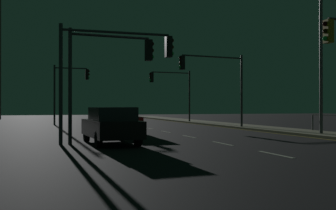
{
  "coord_description": "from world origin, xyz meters",
  "views": [
    {
      "loc": [
        -7.34,
        -2.08,
        1.6
      ],
      "look_at": [
        1.4,
        24.95,
        1.72
      ],
      "focal_mm": 41.15,
      "sensor_mm": 36.0,
      "label": 1
    }
  ],
  "objects_px": {
    "traffic_light_mid_left": "(114,60)",
    "street_lamp_across_street": "(325,43)",
    "traffic_light_near_left": "(172,85)",
    "car": "(111,125)",
    "traffic_light_near_right": "(215,74)",
    "traffic_light_far_right": "(109,64)",
    "traffic_light_overhead_east": "(70,83)",
    "car_oncoming": "(121,119)"
  },
  "relations": [
    {
      "from": "car_oncoming",
      "to": "traffic_light_near_left",
      "type": "xyz_separation_m",
      "value": [
        7.47,
        12.65,
        2.9
      ]
    },
    {
      "from": "traffic_light_near_left",
      "to": "street_lamp_across_street",
      "type": "xyz_separation_m",
      "value": [
        2.65,
        -18.45,
        1.33
      ]
    },
    {
      "from": "traffic_light_near_left",
      "to": "street_lamp_across_street",
      "type": "distance_m",
      "value": 18.69
    },
    {
      "from": "car",
      "to": "street_lamp_across_street",
      "type": "relative_size",
      "value": 0.54
    },
    {
      "from": "traffic_light_near_right",
      "to": "traffic_light_near_left",
      "type": "height_order",
      "value": "traffic_light_near_right"
    },
    {
      "from": "traffic_light_overhead_east",
      "to": "traffic_light_near_left",
      "type": "bearing_deg",
      "value": 3.05
    },
    {
      "from": "traffic_light_far_right",
      "to": "traffic_light_near_left",
      "type": "relative_size",
      "value": 0.98
    },
    {
      "from": "traffic_light_near_left",
      "to": "car",
      "type": "bearing_deg",
      "value": -115.51
    },
    {
      "from": "traffic_light_near_right",
      "to": "traffic_light_near_left",
      "type": "distance_m",
      "value": 10.75
    },
    {
      "from": "traffic_light_near_left",
      "to": "traffic_light_overhead_east",
      "type": "distance_m",
      "value": 9.75
    },
    {
      "from": "traffic_light_near_right",
      "to": "traffic_light_near_left",
      "type": "relative_size",
      "value": 1.04
    },
    {
      "from": "car",
      "to": "traffic_light_far_right",
      "type": "distance_m",
      "value": 2.7
    },
    {
      "from": "car",
      "to": "traffic_light_far_right",
      "type": "relative_size",
      "value": 0.91
    },
    {
      "from": "traffic_light_near_left",
      "to": "street_lamp_across_street",
      "type": "relative_size",
      "value": 0.6
    },
    {
      "from": "traffic_light_near_right",
      "to": "car_oncoming",
      "type": "bearing_deg",
      "value": -165.02
    },
    {
      "from": "car",
      "to": "traffic_light_mid_left",
      "type": "height_order",
      "value": "traffic_light_mid_left"
    },
    {
      "from": "traffic_light_mid_left",
      "to": "street_lamp_across_street",
      "type": "relative_size",
      "value": 0.61
    },
    {
      "from": "car",
      "to": "traffic_light_far_right",
      "type": "bearing_deg",
      "value": 90.75
    },
    {
      "from": "traffic_light_far_right",
      "to": "street_lamp_across_street",
      "type": "relative_size",
      "value": 0.59
    },
    {
      "from": "traffic_light_mid_left",
      "to": "traffic_light_overhead_east",
      "type": "xyz_separation_m",
      "value": [
        -0.72,
        18.53,
        0.02
      ]
    },
    {
      "from": "traffic_light_far_right",
      "to": "street_lamp_across_street",
      "type": "bearing_deg",
      "value": 1.93
    },
    {
      "from": "traffic_light_mid_left",
      "to": "street_lamp_across_street",
      "type": "height_order",
      "value": "street_lamp_across_street"
    },
    {
      "from": "traffic_light_mid_left",
      "to": "traffic_light_far_right",
      "type": "bearing_deg",
      "value": 132.91
    },
    {
      "from": "traffic_light_near_right",
      "to": "traffic_light_overhead_east",
      "type": "distance_m",
      "value": 13.86
    },
    {
      "from": "car",
      "to": "traffic_light_mid_left",
      "type": "bearing_deg",
      "value": 49.97
    },
    {
      "from": "car",
      "to": "traffic_light_overhead_east",
      "type": "distance_m",
      "value": 18.96
    },
    {
      "from": "car",
      "to": "traffic_light_mid_left",
      "type": "xyz_separation_m",
      "value": [
        0.17,
        0.21,
        2.83
      ]
    },
    {
      "from": "car_oncoming",
      "to": "traffic_light_far_right",
      "type": "relative_size",
      "value": 0.9
    },
    {
      "from": "car_oncoming",
      "to": "traffic_light_far_right",
      "type": "xyz_separation_m",
      "value": [
        -1.72,
        -6.21,
        2.67
      ]
    },
    {
      "from": "car_oncoming",
      "to": "traffic_light_near_left",
      "type": "bearing_deg",
      "value": 59.42
    },
    {
      "from": "car",
      "to": "traffic_light_near_right",
      "type": "distance_m",
      "value": 12.63
    },
    {
      "from": "car",
      "to": "traffic_light_overhead_east",
      "type": "bearing_deg",
      "value": 91.66
    },
    {
      "from": "traffic_light_mid_left",
      "to": "traffic_light_near_left",
      "type": "relative_size",
      "value": 1.01
    },
    {
      "from": "traffic_light_near_right",
      "to": "traffic_light_mid_left",
      "type": "bearing_deg",
      "value": -136.15
    },
    {
      "from": "street_lamp_across_street",
      "to": "traffic_light_mid_left",
      "type": "bearing_deg",
      "value": -177.09
    },
    {
      "from": "traffic_light_overhead_east",
      "to": "traffic_light_mid_left",
      "type": "bearing_deg",
      "value": -87.78
    },
    {
      "from": "street_lamp_across_street",
      "to": "traffic_light_overhead_east",
      "type": "bearing_deg",
      "value": 124.63
    },
    {
      "from": "car",
      "to": "car_oncoming",
      "type": "xyz_separation_m",
      "value": [
        1.72,
        6.61,
        0.0
      ]
    },
    {
      "from": "car",
      "to": "street_lamp_across_street",
      "type": "height_order",
      "value": "street_lamp_across_street"
    },
    {
      "from": "traffic_light_mid_left",
      "to": "traffic_light_overhead_east",
      "type": "relative_size",
      "value": 0.97
    },
    {
      "from": "traffic_light_near_right",
      "to": "street_lamp_across_street",
      "type": "bearing_deg",
      "value": -68.54
    },
    {
      "from": "traffic_light_overhead_east",
      "to": "street_lamp_across_street",
      "type": "distance_m",
      "value": 21.84
    }
  ]
}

